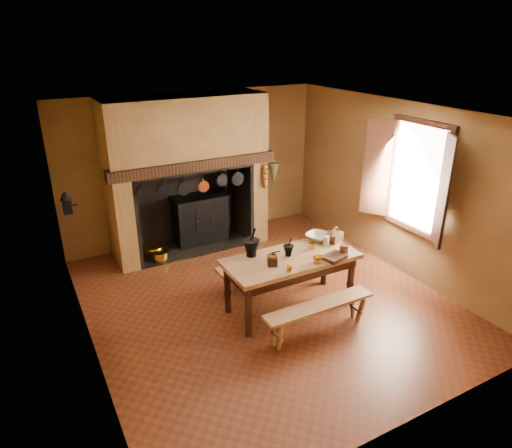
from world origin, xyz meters
The scene contains 28 objects.
floor centered at (0.00, 0.00, 0.00)m, with size 5.50×5.50×0.00m, color maroon.
ceiling centered at (0.00, 0.00, 2.80)m, with size 5.50×5.50×0.00m, color silver.
back_wall centered at (0.00, 2.75, 1.40)m, with size 5.00×0.02×2.80m, color olive.
wall_left centered at (-2.50, 0.00, 1.40)m, with size 0.02×5.50×2.80m, color olive.
wall_right centered at (2.50, 0.00, 1.40)m, with size 0.02×5.50×2.80m, color olive.
wall_front centered at (0.00, -2.75, 1.40)m, with size 5.00×0.02×2.80m, color olive.
chimney_breast centered at (-0.30, 2.31, 1.81)m, with size 2.95×0.96×2.80m.
iron_range centered at (-0.04, 2.45, 0.48)m, with size 1.12×0.55×1.60m.
hearth_pans centered at (-1.05, 2.22, 0.09)m, with size 0.51×0.62×0.20m.
hanging_pans centered at (-0.34, 1.81, 1.36)m, with size 1.92×0.29×0.27m.
onion_string centered at (1.00, 1.79, 1.33)m, with size 0.12×0.10×0.46m, color #92511A, non-canonical shape.
herb_bunch centered at (1.18, 1.79, 1.38)m, with size 0.20×0.20×0.35m, color brown.
window centered at (2.35, -0.40, 1.70)m, with size 0.39×1.75×1.76m.
wall_coffee_mill centered at (-2.42, 1.55, 1.52)m, with size 0.23×0.16×0.31m.
work_table centered at (0.23, -0.33, 0.70)m, with size 1.92×0.85×0.83m.
bench_front centered at (0.23, -1.04, 0.34)m, with size 1.60×0.28×0.45m.
bench_back centered at (0.23, 0.37, 0.35)m, with size 1.65×0.29×0.46m.
mortar_large centered at (-0.25, -0.03, 0.97)m, with size 0.24×0.24×0.42m.
mortar_small centered at (0.21, -0.27, 0.92)m, with size 0.16×0.16×0.27m.
coffee_grinder centered at (-0.13, -0.41, 0.91)m, with size 0.20×0.17×0.20m.
brass_mug_a centered at (-0.03, -0.68, 0.87)m, with size 0.07×0.07×0.08m, color gold.
brass_mug_b centered at (0.62, -0.26, 0.88)m, with size 0.09×0.09×0.10m, color gold.
mixing_bowl centered at (0.91, -0.02, 0.87)m, with size 0.36×0.36×0.09m, color beige.
stoneware_crock centered at (0.92, -0.63, 0.91)m, with size 0.12×0.12×0.16m, color brown.
glass_jar centered at (0.89, -0.26, 0.91)m, with size 0.09×0.09×0.16m, color beige.
wicker_basket centered at (1.08, -0.20, 0.91)m, with size 0.30×0.26×0.24m.
wooden_tray centered at (0.73, -0.67, 0.86)m, with size 0.33×0.23×0.06m, color #3A1C12.
brass_cup centered at (0.45, -0.66, 0.88)m, with size 0.13×0.13×0.11m, color gold.
Camera 1 is at (-2.95, -5.15, 3.77)m, focal length 32.00 mm.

